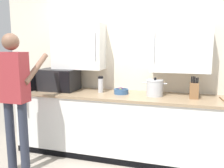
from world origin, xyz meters
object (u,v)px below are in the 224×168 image
(microwave_oven, at_px, (57,80))
(knife_block, at_px, (194,90))
(stock_pot, at_px, (155,88))
(person_figure, at_px, (15,91))
(fruit_bowl, at_px, (121,91))
(thermos_flask, at_px, (101,84))

(microwave_oven, relative_size, knife_block, 2.79)
(stock_pot, relative_size, person_figure, 0.19)
(microwave_oven, xyz_separation_m, fruit_bowl, (1.03, -0.01, -0.12))
(microwave_oven, bearing_deg, stock_pot, -0.48)
(microwave_oven, height_order, stock_pot, microwave_oven)
(thermos_flask, relative_size, person_figure, 0.14)
(microwave_oven, distance_m, thermos_flask, 0.72)
(thermos_flask, bearing_deg, microwave_oven, -179.47)
(microwave_oven, bearing_deg, knife_block, -0.29)
(microwave_oven, xyz_separation_m, person_figure, (-0.10, -0.85, -0.03))
(microwave_oven, distance_m, stock_pot, 1.51)
(stock_pot, bearing_deg, fruit_bowl, 179.12)
(thermos_flask, xyz_separation_m, person_figure, (-0.82, -0.86, 0.01))
(knife_block, relative_size, stock_pot, 0.90)
(person_figure, bearing_deg, stock_pot, 27.47)
(thermos_flask, bearing_deg, person_figure, -133.70)
(knife_block, relative_size, person_figure, 0.17)
(thermos_flask, bearing_deg, fruit_bowl, -2.19)
(thermos_flask, bearing_deg, stock_pot, -1.40)
(thermos_flask, height_order, person_figure, person_figure)
(knife_block, height_order, fruit_bowl, knife_block)
(microwave_oven, xyz_separation_m, knife_block, (2.02, -0.01, -0.06))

